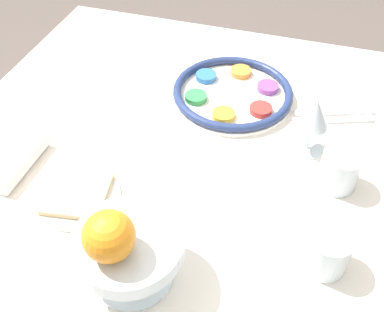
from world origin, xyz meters
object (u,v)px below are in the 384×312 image
(fruit_stand, at_px, (129,249))
(napkin_roll, at_px, (23,162))
(cup_near, at_px, (340,170))
(seder_plate, at_px, (233,93))
(cup_far, at_px, (327,251))
(orange_fruit, at_px, (109,236))
(wine_glass, at_px, (314,116))
(bread_plate, at_px, (78,195))

(fruit_stand, relative_size, napkin_roll, 1.11)
(cup_near, bearing_deg, fruit_stand, -44.93)
(seder_plate, distance_m, napkin_roll, 0.50)
(fruit_stand, bearing_deg, seder_plate, 175.01)
(fruit_stand, relative_size, cup_near, 2.20)
(cup_far, bearing_deg, napkin_roll, -94.52)
(orange_fruit, bearing_deg, seder_plate, 173.98)
(wine_glass, distance_m, fruit_stand, 0.46)
(fruit_stand, height_order, bread_plate, fruit_stand)
(seder_plate, distance_m, wine_glass, 0.24)
(orange_fruit, bearing_deg, wine_glass, 149.03)
(seder_plate, distance_m, cup_near, 0.34)
(wine_glass, relative_size, bread_plate, 0.81)
(wine_glass, bearing_deg, orange_fruit, -30.97)
(seder_plate, relative_size, orange_fruit, 3.71)
(wine_glass, relative_size, orange_fruit, 1.68)
(bread_plate, height_order, cup_far, cup_far)
(fruit_stand, relative_size, cup_far, 2.20)
(seder_plate, height_order, fruit_stand, fruit_stand)
(orange_fruit, bearing_deg, cup_near, 136.40)
(wine_glass, bearing_deg, bread_plate, -56.30)
(wine_glass, xyz_separation_m, cup_near, (0.09, 0.07, -0.05))
(wine_glass, height_order, cup_near, wine_glass)
(wine_glass, bearing_deg, seder_plate, -123.02)
(fruit_stand, relative_size, bread_plate, 1.07)
(cup_far, bearing_deg, orange_fruit, -65.62)
(cup_near, bearing_deg, napkin_roll, -76.66)
(seder_plate, xyz_separation_m, bread_plate, (0.40, -0.21, -0.01))
(wine_glass, xyz_separation_m, bread_plate, (0.27, -0.41, -0.08))
(orange_fruit, height_order, napkin_roll, orange_fruit)
(napkin_roll, relative_size, cup_far, 1.97)
(fruit_stand, height_order, napkin_roll, fruit_stand)
(seder_plate, bearing_deg, bread_plate, -27.97)
(wine_glass, bearing_deg, cup_far, 12.16)
(fruit_stand, bearing_deg, bread_plate, -126.50)
(bread_plate, distance_m, napkin_roll, 0.15)
(seder_plate, bearing_deg, wine_glass, 56.98)
(bread_plate, relative_size, cup_near, 2.05)
(seder_plate, distance_m, fruit_stand, 0.53)
(fruit_stand, distance_m, napkin_roll, 0.35)
(napkin_roll, height_order, cup_far, cup_far)
(fruit_stand, bearing_deg, napkin_roll, -117.76)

